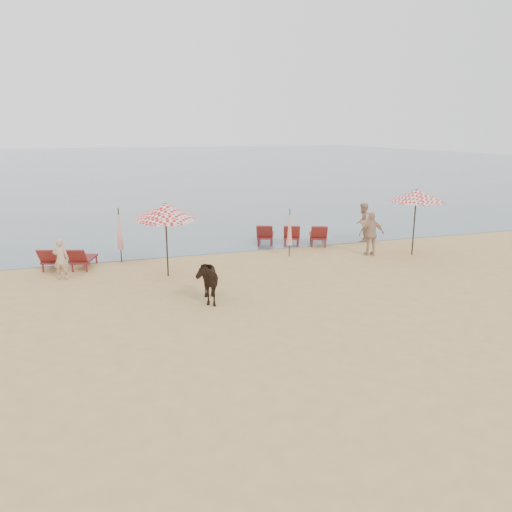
{
  "coord_description": "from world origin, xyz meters",
  "views": [
    {
      "loc": [
        -4.99,
        -9.93,
        5.07
      ],
      "look_at": [
        0.0,
        5.0,
        1.1
      ],
      "focal_mm": 35.0,
      "sensor_mm": 36.0,
      "label": 1
    }
  ],
  "objects_px": {
    "umbrella_closed_right": "(290,227)",
    "umbrella_closed_left": "(119,229)",
    "lounger_cluster_right": "(292,235)",
    "beachgoer_left": "(61,259)",
    "beachgoer_right_b": "(371,234)",
    "umbrella_open_right": "(416,196)",
    "beachgoer_right_a": "(363,222)",
    "umbrella_open_left_b": "(165,211)",
    "cow": "(205,279)",
    "lounger_cluster_left": "(68,258)"
  },
  "relations": [
    {
      "from": "lounger_cluster_right",
      "to": "umbrella_open_left_b",
      "type": "distance_m",
      "value": 7.16
    },
    {
      "from": "lounger_cluster_left",
      "to": "lounger_cluster_right",
      "type": "xyz_separation_m",
      "value": [
        9.52,
        1.16,
        0.05
      ]
    },
    {
      "from": "cow",
      "to": "beachgoer_right_b",
      "type": "bearing_deg",
      "value": 28.99
    },
    {
      "from": "umbrella_open_right",
      "to": "beachgoer_right_a",
      "type": "height_order",
      "value": "umbrella_open_right"
    },
    {
      "from": "umbrella_open_right",
      "to": "beachgoer_left",
      "type": "xyz_separation_m",
      "value": [
        -13.77,
        0.84,
        -1.75
      ]
    },
    {
      "from": "lounger_cluster_left",
      "to": "umbrella_closed_left",
      "type": "distance_m",
      "value": 2.21
    },
    {
      "from": "umbrella_closed_left",
      "to": "beachgoer_right_a",
      "type": "relative_size",
      "value": 1.2
    },
    {
      "from": "beachgoer_right_a",
      "to": "beachgoer_right_b",
      "type": "xyz_separation_m",
      "value": [
        -1.06,
        -2.52,
        0.0
      ]
    },
    {
      "from": "umbrella_open_left_b",
      "to": "beachgoer_left",
      "type": "xyz_separation_m",
      "value": [
        -3.57,
        0.73,
        -1.62
      ]
    },
    {
      "from": "beachgoer_right_a",
      "to": "umbrella_open_right",
      "type": "bearing_deg",
      "value": 58.11
    },
    {
      "from": "umbrella_closed_right",
      "to": "beachgoer_right_b",
      "type": "xyz_separation_m",
      "value": [
        3.29,
        -0.9,
        -0.32
      ]
    },
    {
      "from": "umbrella_closed_right",
      "to": "umbrella_closed_left",
      "type": "bearing_deg",
      "value": 169.47
    },
    {
      "from": "umbrella_closed_right",
      "to": "cow",
      "type": "bearing_deg",
      "value": -135.96
    },
    {
      "from": "lounger_cluster_left",
      "to": "umbrella_closed_left",
      "type": "xyz_separation_m",
      "value": [
        1.96,
        0.46,
        0.91
      ]
    },
    {
      "from": "cow",
      "to": "beachgoer_right_b",
      "type": "height_order",
      "value": "beachgoer_right_b"
    },
    {
      "from": "umbrella_closed_left",
      "to": "cow",
      "type": "distance_m",
      "value": 6.05
    },
    {
      "from": "lounger_cluster_right",
      "to": "umbrella_open_right",
      "type": "relative_size",
      "value": 1.3
    },
    {
      "from": "umbrella_open_left_b",
      "to": "umbrella_open_right",
      "type": "distance_m",
      "value": 10.2
    },
    {
      "from": "umbrella_open_left_b",
      "to": "beachgoer_left",
      "type": "height_order",
      "value": "umbrella_open_left_b"
    },
    {
      "from": "beachgoer_left",
      "to": "beachgoer_right_a",
      "type": "relative_size",
      "value": 0.82
    },
    {
      "from": "lounger_cluster_right",
      "to": "cow",
      "type": "relative_size",
      "value": 2.18
    },
    {
      "from": "beachgoer_left",
      "to": "beachgoer_right_a",
      "type": "height_order",
      "value": "beachgoer_right_a"
    },
    {
      "from": "umbrella_closed_right",
      "to": "beachgoer_right_a",
      "type": "xyz_separation_m",
      "value": [
        4.36,
        1.62,
        -0.32
      ]
    },
    {
      "from": "umbrella_open_right",
      "to": "beachgoer_right_a",
      "type": "distance_m",
      "value": 3.46
    },
    {
      "from": "beachgoer_left",
      "to": "cow",
      "type": "bearing_deg",
      "value": 153.59
    },
    {
      "from": "umbrella_open_left_b",
      "to": "umbrella_closed_right",
      "type": "height_order",
      "value": "umbrella_open_left_b"
    },
    {
      "from": "umbrella_closed_right",
      "to": "beachgoer_right_a",
      "type": "distance_m",
      "value": 4.66
    },
    {
      "from": "umbrella_closed_right",
      "to": "cow",
      "type": "distance_m",
      "value": 6.34
    },
    {
      "from": "umbrella_closed_right",
      "to": "beachgoer_right_b",
      "type": "bearing_deg",
      "value": -15.32
    },
    {
      "from": "lounger_cluster_right",
      "to": "beachgoer_left",
      "type": "bearing_deg",
      "value": -143.55
    },
    {
      "from": "lounger_cluster_right",
      "to": "umbrella_closed_right",
      "type": "relative_size",
      "value": 1.8
    },
    {
      "from": "cow",
      "to": "beachgoer_right_a",
      "type": "relative_size",
      "value": 0.91
    },
    {
      "from": "beachgoer_left",
      "to": "beachgoer_right_b",
      "type": "bearing_deg",
      "value": -165.91
    },
    {
      "from": "umbrella_closed_left",
      "to": "umbrella_closed_right",
      "type": "height_order",
      "value": "umbrella_closed_left"
    },
    {
      "from": "umbrella_open_left_b",
      "to": "lounger_cluster_left",
      "type": "bearing_deg",
      "value": 170.89
    },
    {
      "from": "lounger_cluster_right",
      "to": "umbrella_open_right",
      "type": "xyz_separation_m",
      "value": [
        4.09,
        -3.33,
        2.01
      ]
    },
    {
      "from": "lounger_cluster_right",
      "to": "umbrella_closed_left",
      "type": "relative_size",
      "value": 1.65
    },
    {
      "from": "cow",
      "to": "beachgoer_right_a",
      "type": "xyz_separation_m",
      "value": [
        8.9,
        6.01,
        0.21
      ]
    },
    {
      "from": "lounger_cluster_left",
      "to": "lounger_cluster_right",
      "type": "distance_m",
      "value": 9.59
    },
    {
      "from": "lounger_cluster_right",
      "to": "umbrella_closed_left",
      "type": "bearing_deg",
      "value": -152.66
    },
    {
      "from": "lounger_cluster_left",
      "to": "cow",
      "type": "distance_m",
      "value": 6.59
    },
    {
      "from": "lounger_cluster_right",
      "to": "umbrella_closed_right",
      "type": "distance_m",
      "value": 2.26
    },
    {
      "from": "cow",
      "to": "beachgoer_right_b",
      "type": "xyz_separation_m",
      "value": [
        7.83,
        3.49,
        0.21
      ]
    },
    {
      "from": "lounger_cluster_right",
      "to": "beachgoer_left",
      "type": "relative_size",
      "value": 2.42
    },
    {
      "from": "umbrella_closed_left",
      "to": "beachgoer_right_a",
      "type": "bearing_deg",
      "value": 1.96
    },
    {
      "from": "lounger_cluster_left",
      "to": "beachgoer_right_a",
      "type": "height_order",
      "value": "beachgoer_right_a"
    },
    {
      "from": "umbrella_closed_right",
      "to": "beachgoer_right_a",
      "type": "relative_size",
      "value": 1.1
    },
    {
      "from": "umbrella_open_left_b",
      "to": "umbrella_closed_left",
      "type": "height_order",
      "value": "umbrella_open_left_b"
    },
    {
      "from": "lounger_cluster_left",
      "to": "beachgoer_right_b",
      "type": "height_order",
      "value": "beachgoer_right_b"
    },
    {
      "from": "umbrella_open_right",
      "to": "umbrella_closed_right",
      "type": "bearing_deg",
      "value": 140.08
    }
  ]
}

